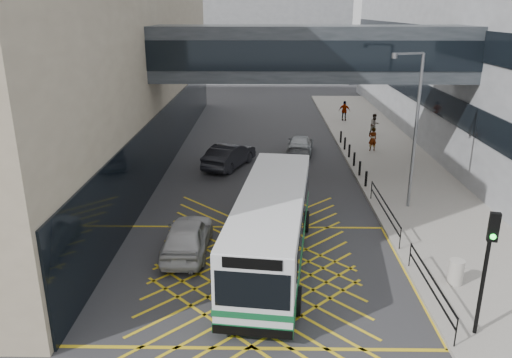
{
  "coord_description": "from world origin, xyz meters",
  "views": [
    {
      "loc": [
        0.34,
        -17.28,
        9.83
      ],
      "look_at": [
        0.0,
        4.0,
        2.6
      ],
      "focal_mm": 35.0,
      "sensor_mm": 36.0,
      "label": 1
    }
  ],
  "objects_px": {
    "car_dark": "(230,155)",
    "litter_bin": "(456,272)",
    "street_lamp": "(413,122)",
    "car_silver": "(300,144)",
    "bus": "(272,224)",
    "car_white": "(187,236)",
    "traffic_light": "(488,257)",
    "pedestrian_a": "(373,139)",
    "pedestrian_c": "(345,111)",
    "pedestrian_b": "(374,125)"
  },
  "relations": [
    {
      "from": "car_silver",
      "to": "pedestrian_a",
      "type": "height_order",
      "value": "pedestrian_a"
    },
    {
      "from": "bus",
      "to": "car_silver",
      "type": "bearing_deg",
      "value": 89.17
    },
    {
      "from": "car_white",
      "to": "traffic_light",
      "type": "xyz_separation_m",
      "value": [
        9.89,
        -5.78,
        2.1
      ]
    },
    {
      "from": "pedestrian_b",
      "to": "car_dark",
      "type": "bearing_deg",
      "value": -163.72
    },
    {
      "from": "street_lamp",
      "to": "car_silver",
      "type": "bearing_deg",
      "value": 96.25
    },
    {
      "from": "car_white",
      "to": "street_lamp",
      "type": "xyz_separation_m",
      "value": [
        10.55,
        5.02,
        3.82
      ]
    },
    {
      "from": "traffic_light",
      "to": "street_lamp",
      "type": "xyz_separation_m",
      "value": [
        0.67,
        10.81,
        1.71
      ]
    },
    {
      "from": "pedestrian_b",
      "to": "pedestrian_c",
      "type": "bearing_deg",
      "value": 85.6
    },
    {
      "from": "car_dark",
      "to": "pedestrian_c",
      "type": "height_order",
      "value": "pedestrian_c"
    },
    {
      "from": "street_lamp",
      "to": "pedestrian_a",
      "type": "bearing_deg",
      "value": 69.98
    },
    {
      "from": "street_lamp",
      "to": "pedestrian_b",
      "type": "distance_m",
      "value": 16.2
    },
    {
      "from": "car_silver",
      "to": "pedestrian_a",
      "type": "distance_m",
      "value": 5.21
    },
    {
      "from": "car_white",
      "to": "pedestrian_b",
      "type": "xyz_separation_m",
      "value": [
        12.2,
        20.73,
        0.23
      ]
    },
    {
      "from": "bus",
      "to": "car_dark",
      "type": "xyz_separation_m",
      "value": [
        -2.6,
        12.91,
        -0.86
      ]
    },
    {
      "from": "pedestrian_c",
      "to": "pedestrian_a",
      "type": "bearing_deg",
      "value": 112.07
    },
    {
      "from": "traffic_light",
      "to": "litter_bin",
      "type": "bearing_deg",
      "value": 95.43
    },
    {
      "from": "traffic_light",
      "to": "pedestrian_a",
      "type": "height_order",
      "value": "traffic_light"
    },
    {
      "from": "car_silver",
      "to": "pedestrian_c",
      "type": "xyz_separation_m",
      "value": [
        4.75,
        10.41,
        0.39
      ]
    },
    {
      "from": "car_dark",
      "to": "pedestrian_b",
      "type": "height_order",
      "value": "pedestrian_b"
    },
    {
      "from": "car_white",
      "to": "traffic_light",
      "type": "relative_size",
      "value": 1.17
    },
    {
      "from": "pedestrian_b",
      "to": "pedestrian_c",
      "type": "height_order",
      "value": "pedestrian_c"
    },
    {
      "from": "car_white",
      "to": "car_silver",
      "type": "relative_size",
      "value": 1.13
    },
    {
      "from": "pedestrian_b",
      "to": "pedestrian_c",
      "type": "relative_size",
      "value": 0.94
    },
    {
      "from": "bus",
      "to": "car_dark",
      "type": "relative_size",
      "value": 2.22
    },
    {
      "from": "bus",
      "to": "litter_bin",
      "type": "height_order",
      "value": "bus"
    },
    {
      "from": "car_dark",
      "to": "traffic_light",
      "type": "xyz_separation_m",
      "value": [
        8.91,
        -18.02,
        2.09
      ]
    },
    {
      "from": "bus",
      "to": "car_white",
      "type": "bearing_deg",
      "value": 176.33
    },
    {
      "from": "car_silver",
      "to": "pedestrian_b",
      "type": "relative_size",
      "value": 2.55
    },
    {
      "from": "traffic_light",
      "to": "pedestrian_a",
      "type": "bearing_deg",
      "value": 100.91
    },
    {
      "from": "traffic_light",
      "to": "pedestrian_b",
      "type": "distance_m",
      "value": 26.68
    },
    {
      "from": "street_lamp",
      "to": "litter_bin",
      "type": "xyz_separation_m",
      "value": [
        -0.2,
        -7.7,
        -3.96
      ]
    },
    {
      "from": "car_dark",
      "to": "litter_bin",
      "type": "bearing_deg",
      "value": 145.25
    },
    {
      "from": "bus",
      "to": "traffic_light",
      "type": "distance_m",
      "value": 8.21
    },
    {
      "from": "car_white",
      "to": "litter_bin",
      "type": "bearing_deg",
      "value": 166.12
    },
    {
      "from": "bus",
      "to": "traffic_light",
      "type": "xyz_separation_m",
      "value": [
        6.31,
        -5.11,
        1.23
      ]
    },
    {
      "from": "car_dark",
      "to": "car_silver",
      "type": "relative_size",
      "value": 1.17
    },
    {
      "from": "pedestrian_c",
      "to": "pedestrian_b",
      "type": "bearing_deg",
      "value": 126.0
    },
    {
      "from": "bus",
      "to": "litter_bin",
      "type": "distance_m",
      "value": 7.14
    },
    {
      "from": "bus",
      "to": "pedestrian_a",
      "type": "xyz_separation_m",
      "value": [
        7.47,
        16.55,
        -0.65
      ]
    },
    {
      "from": "bus",
      "to": "traffic_light",
      "type": "height_order",
      "value": "traffic_light"
    },
    {
      "from": "car_white",
      "to": "street_lamp",
      "type": "height_order",
      "value": "street_lamp"
    },
    {
      "from": "car_white",
      "to": "pedestrian_b",
      "type": "height_order",
      "value": "pedestrian_b"
    },
    {
      "from": "car_white",
      "to": "car_silver",
      "type": "bearing_deg",
      "value": -109.74
    },
    {
      "from": "car_white",
      "to": "car_dark",
      "type": "relative_size",
      "value": 0.97
    },
    {
      "from": "car_silver",
      "to": "pedestrian_a",
      "type": "relative_size",
      "value": 2.56
    },
    {
      "from": "litter_bin",
      "to": "pedestrian_c",
      "type": "height_order",
      "value": "pedestrian_c"
    },
    {
      "from": "car_dark",
      "to": "litter_bin",
      "type": "xyz_separation_m",
      "value": [
        9.38,
        -14.91,
        -0.16
      ]
    },
    {
      "from": "litter_bin",
      "to": "pedestrian_c",
      "type": "distance_m",
      "value": 28.86
    },
    {
      "from": "traffic_light",
      "to": "pedestrian_b",
      "type": "xyz_separation_m",
      "value": [
        2.32,
        26.52,
        -1.88
      ]
    },
    {
      "from": "car_dark",
      "to": "pedestrian_b",
      "type": "relative_size",
      "value": 2.99
    }
  ]
}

